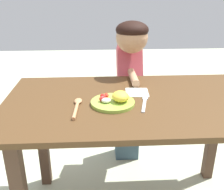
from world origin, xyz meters
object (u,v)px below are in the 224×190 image
at_px(plate, 115,100).
at_px(person, 129,85).
at_px(spoon, 77,106).
at_px(fork, 145,102).

distance_m(plate, person, 0.52).
bearing_deg(spoon, fork, -80.29).
bearing_deg(fork, person, 14.90).
relative_size(fork, spoon, 1.07).
relative_size(spoon, person, 0.21).
bearing_deg(spoon, person, -26.96).
bearing_deg(person, fork, 91.69).
relative_size(plate, fork, 0.90).
xyz_separation_m(plate, fork, (0.14, 0.01, -0.02)).
bearing_deg(fork, plate, 107.68).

